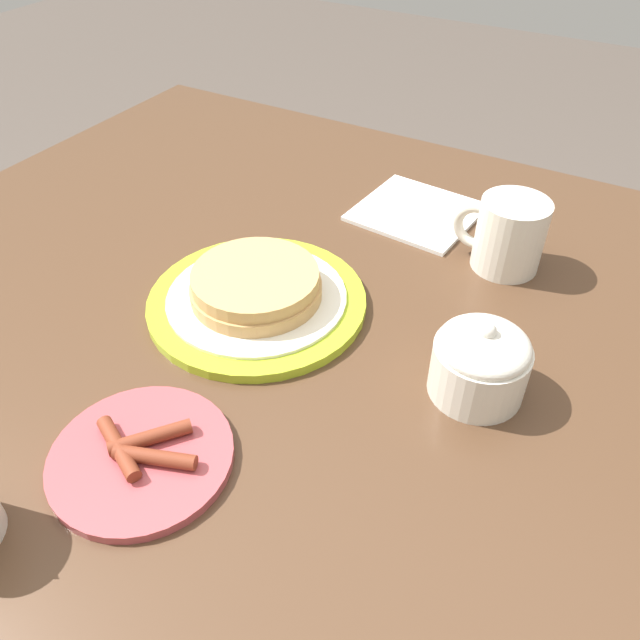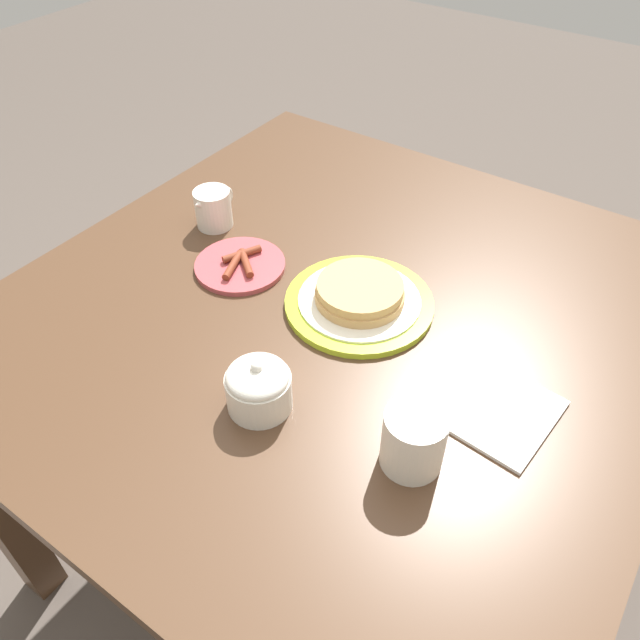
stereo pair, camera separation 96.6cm
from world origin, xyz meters
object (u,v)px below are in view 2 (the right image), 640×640
object	(u,v)px
side_plate_bacon	(240,265)
sugar_bowl	(258,386)
pancake_plate	(359,298)
creamer_pitcher	(213,208)
napkin	(497,409)
coffee_mug	(415,437)

from	to	relation	value
side_plate_bacon	sugar_bowl	world-z (taller)	sugar_bowl
pancake_plate	side_plate_bacon	size ratio (longest dim) A/B	1.53
creamer_pitcher	napkin	world-z (taller)	creamer_pitcher
pancake_plate	creamer_pitcher	xyz separation A→B (m)	(0.04, 0.37, 0.02)
coffee_mug	napkin	xyz separation A→B (m)	(0.14, -0.06, -0.04)
creamer_pitcher	sugar_bowl	xyz separation A→B (m)	(-0.31, -0.37, -0.00)
napkin	sugar_bowl	bearing A→B (deg)	122.78
napkin	creamer_pitcher	bearing A→B (deg)	79.23
side_plate_bacon	napkin	distance (m)	0.53
coffee_mug	napkin	world-z (taller)	coffee_mug
coffee_mug	sugar_bowl	size ratio (longest dim) A/B	1.22
pancake_plate	napkin	xyz separation A→B (m)	(-0.08, -0.29, -0.02)
coffee_mug	sugar_bowl	distance (m)	0.23
napkin	side_plate_bacon	bearing A→B (deg)	84.89
pancake_plate	side_plate_bacon	bearing A→B (deg)	98.25
side_plate_bacon	pancake_plate	bearing A→B (deg)	-81.75
napkin	pancake_plate	bearing A→B (deg)	74.16
pancake_plate	coffee_mug	xyz separation A→B (m)	(-0.23, -0.23, 0.03)
pancake_plate	sugar_bowl	world-z (taller)	sugar_bowl
sugar_bowl	creamer_pitcher	bearing A→B (deg)	49.60
sugar_bowl	napkin	xyz separation A→B (m)	(0.19, -0.29, -0.04)
side_plate_bacon	coffee_mug	xyz separation A→B (m)	(-0.19, -0.46, 0.04)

